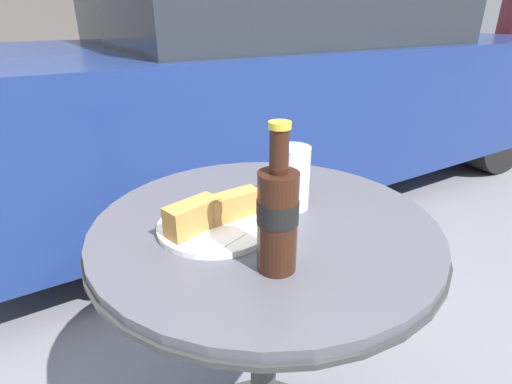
{
  "coord_description": "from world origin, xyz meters",
  "views": [
    {
      "loc": [
        -0.4,
        -0.6,
        1.09
      ],
      "look_at": [
        0.0,
        0.03,
        0.75
      ],
      "focal_mm": 28.0,
      "sensor_mm": 36.0,
      "label": 1
    }
  ],
  "objects_px": {
    "cola_bottle_left": "(278,216)",
    "parked_car": "(289,78)",
    "bistro_table": "(264,284)",
    "drinking_glass": "(292,180)",
    "lunch_plate_near": "(214,220)"
  },
  "relations": [
    {
      "from": "drinking_glass",
      "to": "parked_car",
      "type": "relative_size",
      "value": 0.03
    },
    {
      "from": "cola_bottle_left",
      "to": "parked_car",
      "type": "bearing_deg",
      "value": 53.26
    },
    {
      "from": "drinking_glass",
      "to": "parked_car",
      "type": "height_order",
      "value": "parked_car"
    },
    {
      "from": "lunch_plate_near",
      "to": "drinking_glass",
      "type": "bearing_deg",
      "value": 0.1
    },
    {
      "from": "bistro_table",
      "to": "drinking_glass",
      "type": "distance_m",
      "value": 0.24
    },
    {
      "from": "drinking_glass",
      "to": "lunch_plate_near",
      "type": "bearing_deg",
      "value": -179.9
    },
    {
      "from": "cola_bottle_left",
      "to": "parked_car",
      "type": "xyz_separation_m",
      "value": [
        1.35,
        1.81,
        -0.12
      ]
    },
    {
      "from": "parked_car",
      "to": "lunch_plate_near",
      "type": "bearing_deg",
      "value": -130.15
    },
    {
      "from": "drinking_glass",
      "to": "parked_car",
      "type": "xyz_separation_m",
      "value": [
        1.19,
        1.63,
        -0.08
      ]
    },
    {
      "from": "bistro_table",
      "to": "cola_bottle_left",
      "type": "height_order",
      "value": "cola_bottle_left"
    },
    {
      "from": "bistro_table",
      "to": "parked_car",
      "type": "bearing_deg",
      "value": 52.45
    },
    {
      "from": "cola_bottle_left",
      "to": "lunch_plate_near",
      "type": "xyz_separation_m",
      "value": [
        -0.03,
        0.17,
        -0.08
      ]
    },
    {
      "from": "drinking_glass",
      "to": "parked_car",
      "type": "bearing_deg",
      "value": 53.91
    },
    {
      "from": "bistro_table",
      "to": "cola_bottle_left",
      "type": "bearing_deg",
      "value": -116.59
    },
    {
      "from": "drinking_glass",
      "to": "lunch_plate_near",
      "type": "relative_size",
      "value": 0.61
    }
  ]
}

